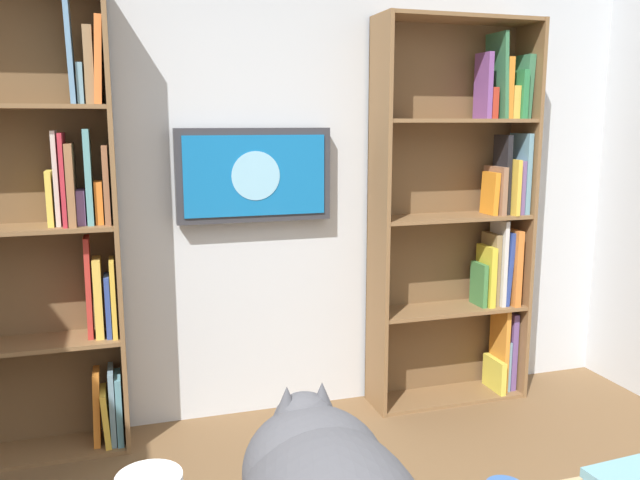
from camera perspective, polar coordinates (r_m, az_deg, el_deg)
name	(u,v)px	position (r m, az deg, el deg)	size (l,w,h in m)	color
wall_back	(247,166)	(3.43, -6.41, 6.44)	(4.52, 0.06, 2.70)	silver
bookshelf_left	(469,215)	(3.74, 12.92, 2.14)	(0.90, 0.28, 2.12)	brown
bookshelf_right	(39,228)	(3.26, -23.40, 0.94)	(0.90, 0.28, 2.20)	brown
wall_mounted_tv	(254,175)	(3.36, -5.77, 5.67)	(0.80, 0.07, 0.48)	#333338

